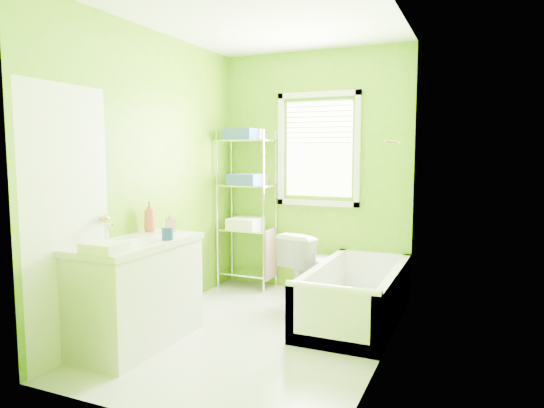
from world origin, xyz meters
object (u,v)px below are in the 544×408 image
at_px(bathtub, 355,303).
at_px(vanity, 137,289).
at_px(toilet, 312,266).
at_px(wire_shelf_unit, 248,191).

relative_size(bathtub, vanity, 1.44).
bearing_deg(vanity, toilet, 61.13).
bearing_deg(toilet, vanity, 77.41).
height_order(bathtub, toilet, toilet).
xyz_separation_m(bathtub, vanity, (-1.46, -1.20, 0.28)).
relative_size(bathtub, wire_shelf_unit, 0.90).
height_order(toilet, wire_shelf_unit, wire_shelf_unit).
bearing_deg(toilet, bathtub, 157.90).
bearing_deg(wire_shelf_unit, vanity, -92.21).
height_order(bathtub, vanity, vanity).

